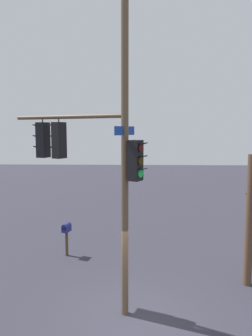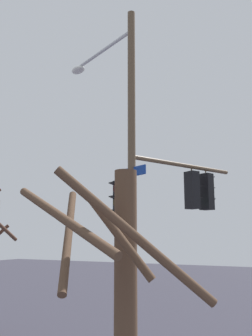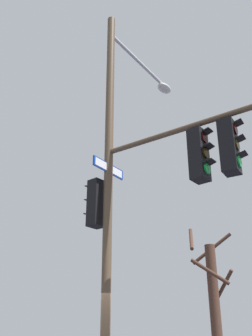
% 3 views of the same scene
% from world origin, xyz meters
% --- Properties ---
extents(ground_plane, '(80.00, 80.00, 0.00)m').
position_xyz_m(ground_plane, '(0.00, 0.00, 0.00)').
color(ground_plane, '#302F3A').
extents(main_signal_pole_assembly, '(4.18, 4.69, 9.83)m').
position_xyz_m(main_signal_pole_assembly, '(1.00, -0.41, 5.27)').
color(main_signal_pole_assembly, brown).
rests_on(main_signal_pole_assembly, ground).
extents(mailbox, '(0.36, 0.49, 1.41)m').
position_xyz_m(mailbox, '(2.84, -4.51, 1.11)').
color(mailbox, '#4C3823').
rests_on(mailbox, ground).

